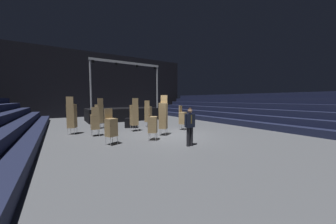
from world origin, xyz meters
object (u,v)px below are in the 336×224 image
(chair_stack_mid_left, at_px, (72,116))
(chair_stack_rear_right, at_px, (152,124))
(chair_stack_rear_centre, at_px, (148,114))
(chair_stack_rear_left, at_px, (134,115))
(man_with_tie, at_px, (190,124))
(chair_stack_front_left, at_px, (99,113))
(chair_stack_mid_centre, at_px, (183,118))
(equipment_road_case, at_px, (131,123))
(chair_stack_mid_right, at_px, (95,121))
(chair_stack_aisle_left, at_px, (111,127))
(chair_stack_front_right, at_px, (163,115))
(stage_riser, at_px, (123,113))

(chair_stack_mid_left, height_order, chair_stack_rear_right, chair_stack_mid_left)
(chair_stack_mid_left, xyz_separation_m, chair_stack_rear_centre, (5.23, 0.13, -0.13))
(chair_stack_rear_left, bearing_deg, man_with_tie, -85.50)
(chair_stack_front_left, relative_size, chair_stack_mid_centre, 1.30)
(chair_stack_rear_left, distance_m, equipment_road_case, 1.77)
(chair_stack_mid_right, relative_size, chair_stack_rear_left, 0.77)
(chair_stack_aisle_left, bearing_deg, chair_stack_mid_left, -90.31)
(chair_stack_front_left, xyz_separation_m, chair_stack_mid_right, (-0.76, -2.66, -0.25))
(chair_stack_rear_left, bearing_deg, chair_stack_mid_right, -178.12)
(chair_stack_mid_right, bearing_deg, chair_stack_rear_centre, 20.30)
(chair_stack_mid_right, bearing_deg, chair_stack_front_right, -27.86)
(chair_stack_front_right, height_order, chair_stack_mid_left, chair_stack_front_right)
(stage_riser, xyz_separation_m, chair_stack_mid_centre, (1.69, -7.97, 0.17))
(chair_stack_mid_left, bearing_deg, chair_stack_front_right, -7.63)
(chair_stack_aisle_left, height_order, equipment_road_case, chair_stack_aisle_left)
(chair_stack_aisle_left, bearing_deg, chair_stack_rear_centre, -154.62)
(man_with_tie, height_order, chair_stack_front_right, chair_stack_front_right)
(chair_stack_rear_right, bearing_deg, man_with_tie, 62.70)
(chair_stack_front_right, relative_size, chair_stack_rear_right, 1.40)
(chair_stack_front_left, distance_m, chair_stack_rear_right, 5.61)
(chair_stack_rear_left, xyz_separation_m, chair_stack_rear_right, (-0.15, -2.97, -0.25))
(stage_riser, xyz_separation_m, chair_stack_rear_right, (-1.58, -9.65, 0.17))
(chair_stack_aisle_left, bearing_deg, man_with_tie, 123.37)
(chair_stack_rear_centre, bearing_deg, chair_stack_mid_centre, -5.66)
(chair_stack_front_left, bearing_deg, man_with_tie, -89.18)
(chair_stack_front_right, bearing_deg, equipment_road_case, -34.24)
(chair_stack_front_left, xyz_separation_m, chair_stack_rear_left, (1.75, -2.40, 0.00))
(chair_stack_mid_centre, bearing_deg, chair_stack_mid_left, -44.72)
(man_with_tie, distance_m, chair_stack_mid_left, 7.41)
(chair_stack_mid_right, bearing_deg, chair_stack_front_left, 75.09)
(equipment_road_case, bearing_deg, chair_stack_rear_centre, -16.51)
(stage_riser, bearing_deg, chair_stack_mid_left, -131.80)
(chair_stack_mid_left, height_order, chair_stack_rear_left, chair_stack_mid_left)
(chair_stack_rear_left, relative_size, equipment_road_case, 2.47)
(chair_stack_mid_left, relative_size, equipment_road_case, 2.56)
(equipment_road_case, bearing_deg, chair_stack_rear_left, -103.49)
(chair_stack_rear_right, xyz_separation_m, chair_stack_rear_centre, (1.78, 4.16, 0.17))
(chair_stack_mid_right, height_order, equipment_road_case, chair_stack_mid_right)
(stage_riser, bearing_deg, chair_stack_rear_right, -99.27)
(chair_stack_rear_left, relative_size, chair_stack_rear_centre, 1.08)
(man_with_tie, distance_m, chair_stack_rear_left, 4.99)
(man_with_tie, bearing_deg, chair_stack_front_right, -89.92)
(chair_stack_front_right, xyz_separation_m, chair_stack_rear_right, (-1.13, -0.79, -0.34))
(chair_stack_rear_right, relative_size, chair_stack_aisle_left, 1.00)
(chair_stack_front_left, height_order, equipment_road_case, chair_stack_front_left)
(chair_stack_rear_right, distance_m, equipment_road_case, 4.59)
(man_with_tie, distance_m, chair_stack_front_left, 7.75)
(chair_stack_mid_left, bearing_deg, chair_stack_rear_right, -21.77)
(chair_stack_mid_left, bearing_deg, chair_stack_mid_centre, 8.35)
(chair_stack_mid_centre, height_order, chair_stack_rear_left, chair_stack_rear_left)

